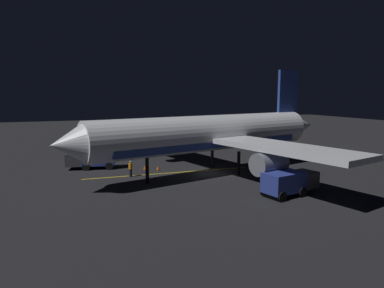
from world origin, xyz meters
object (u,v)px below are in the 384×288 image
traffic_cone_near_left (145,168)px  airliner (213,134)px  ground_crew_worker (131,169)px  catering_truck (289,183)px  traffic_cone_near_right (158,168)px  baggage_truck (93,158)px

traffic_cone_near_left → airliner: bearing=-123.3°
ground_crew_worker → traffic_cone_near_left: 3.68m
airliner → traffic_cone_near_left: size_ratio=63.69×
airliner → traffic_cone_near_left: 9.17m
catering_truck → ground_crew_worker: size_ratio=3.30×
ground_crew_worker → traffic_cone_near_left: (2.84, -2.26, -0.64)m
traffic_cone_near_right → airliner: bearing=-123.5°
catering_truck → traffic_cone_near_left: bearing=32.0°
catering_truck → ground_crew_worker: (12.20, 11.65, -0.25)m
ground_crew_worker → catering_truck: bearing=-136.3°
baggage_truck → ground_crew_worker: (-5.76, -3.38, -0.37)m
traffic_cone_near_left → traffic_cone_near_right: 1.61m
baggage_truck → traffic_cone_near_left: 6.43m
airliner → catering_truck: bearing=-166.3°
catering_truck → traffic_cone_near_right: size_ratio=10.44×
traffic_cone_near_left → traffic_cone_near_right: same height
ground_crew_worker → traffic_cone_near_right: size_ratio=3.16×
catering_truck → traffic_cone_near_left: 17.75m
airliner → traffic_cone_near_left: bearing=56.7°
baggage_truck → traffic_cone_near_left: (-2.92, -5.64, -1.00)m
baggage_truck → traffic_cone_near_right: 8.02m
baggage_truck → ground_crew_worker: bearing=-149.6°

